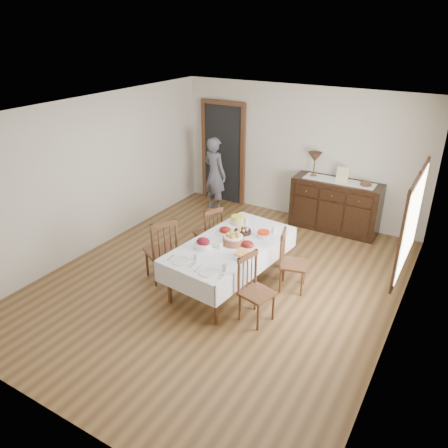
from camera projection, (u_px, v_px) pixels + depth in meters
The scene contains 26 objects.
ground at pixel (221, 282), 6.75m from camera, with size 6.00×6.00×0.00m, color brown.
room_shell at pixel (227, 172), 6.45m from camera, with size 5.02×6.02×2.65m.
dining_table at pixel (230, 248), 6.41m from camera, with size 1.29×2.19×0.72m.
chair_left_near at pixel (162, 249), 6.60m from camera, with size 0.59×0.59×1.04m.
chair_left_far at pixel (209, 231), 7.31m from camera, with size 0.50×0.50×0.91m.
chair_right_near at pixel (254, 288), 5.74m from camera, with size 0.47×0.47×0.94m.
chair_right_far at pixel (290, 261), 6.41m from camera, with size 0.47×0.47×0.93m.
sideboard at pixel (335, 205), 8.25m from camera, with size 1.64×0.59×0.98m.
person at pixel (215, 172), 8.98m from camera, with size 0.52×0.33×1.66m, color #545562.
bread_basket at pixel (233, 239), 6.32m from camera, with size 0.31×0.31×0.19m.
egg_basket at pixel (243, 231), 6.66m from camera, with size 0.26×0.26×0.10m.
ham_platter_a at pixel (225, 231), 6.68m from camera, with size 0.30×0.30×0.11m.
ham_platter_b at pixel (247, 245), 6.25m from camera, with size 0.28×0.28×0.11m.
beet_bowl at pixel (203, 244), 6.22m from camera, with size 0.26×0.26×0.15m.
carrot_bowl at pixel (263, 234), 6.54m from camera, with size 0.20×0.20×0.09m.
pineapple_bowl at pixel (237, 220), 6.96m from camera, with size 0.23×0.23×0.13m.
casserole_dish at pixel (242, 255), 5.97m from camera, with size 0.24×0.24×0.08m.
butter_dish at pixel (218, 245), 6.25m from camera, with size 0.15×0.10×0.07m.
setting_left at pixel (186, 259), 5.90m from camera, with size 0.43×0.31×0.10m.
setting_right at pixel (214, 271), 5.64m from camera, with size 0.43×0.31×0.10m.
glass_far_a at pixel (246, 221), 6.94m from camera, with size 0.06×0.06×0.10m.
glass_far_b at pixel (274, 230), 6.65m from camera, with size 0.06×0.06×0.11m.
runner at pixel (339, 181), 8.02m from camera, with size 1.30×0.35×0.01m.
table_lamp at pixel (315, 158), 8.14m from camera, with size 0.26×0.26×0.46m.
picture_frame at pixel (342, 175), 7.92m from camera, with size 0.22×0.08×0.28m.
deco_bowl at pixel (366, 184), 7.79m from camera, with size 0.20×0.20×0.06m.
Camera 1 is at (2.96, -4.90, 3.69)m, focal length 35.00 mm.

